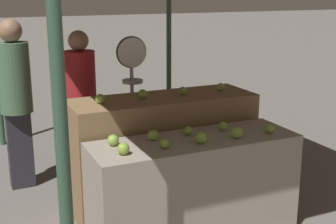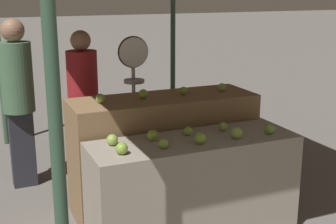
# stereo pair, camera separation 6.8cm
# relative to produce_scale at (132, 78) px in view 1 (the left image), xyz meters

# --- Properties ---
(display_counter_front) EXTENTS (1.63, 0.55, 0.82)m
(display_counter_front) POSITION_rel_produce_scale_xyz_m (0.06, -1.19, -0.68)
(display_counter_front) COLOR gray
(display_counter_front) RESTS_ON ground_plane
(display_counter_back) EXTENTS (1.63, 0.55, 1.02)m
(display_counter_back) POSITION_rel_produce_scale_xyz_m (0.06, -0.59, -0.58)
(display_counter_back) COLOR olive
(display_counter_back) RESTS_ON ground_plane
(apple_front_0) EXTENTS (0.09, 0.09, 0.09)m
(apple_front_0) POSITION_rel_produce_scale_xyz_m (-0.54, -1.29, -0.23)
(apple_front_0) COLOR #84AD3D
(apple_front_0) RESTS_ON display_counter_front
(apple_front_1) EXTENTS (0.07, 0.07, 0.07)m
(apple_front_1) POSITION_rel_produce_scale_xyz_m (-0.23, -1.29, -0.24)
(apple_front_1) COLOR #84AD3D
(apple_front_1) RESTS_ON display_counter_front
(apple_front_2) EXTENTS (0.09, 0.09, 0.09)m
(apple_front_2) POSITION_rel_produce_scale_xyz_m (0.06, -1.30, -0.23)
(apple_front_2) COLOR #84AD3D
(apple_front_2) RESTS_ON display_counter_front
(apple_front_3) EXTENTS (0.09, 0.09, 0.09)m
(apple_front_3) POSITION_rel_produce_scale_xyz_m (0.37, -1.31, -0.23)
(apple_front_3) COLOR #8EB247
(apple_front_3) RESTS_ON display_counter_front
(apple_front_4) EXTENTS (0.08, 0.08, 0.08)m
(apple_front_4) POSITION_rel_produce_scale_xyz_m (0.67, -1.31, -0.23)
(apple_front_4) COLOR #7AA338
(apple_front_4) RESTS_ON display_counter_front
(apple_front_5) EXTENTS (0.08, 0.08, 0.08)m
(apple_front_5) POSITION_rel_produce_scale_xyz_m (-0.55, -1.08, -0.23)
(apple_front_5) COLOR #8EB247
(apple_front_5) RESTS_ON display_counter_front
(apple_front_6) EXTENTS (0.08, 0.08, 0.08)m
(apple_front_6) POSITION_rel_produce_scale_xyz_m (-0.24, -1.09, -0.23)
(apple_front_6) COLOR #84AD3D
(apple_front_6) RESTS_ON display_counter_front
(apple_front_7) EXTENTS (0.07, 0.07, 0.07)m
(apple_front_7) POSITION_rel_produce_scale_xyz_m (0.06, -1.08, -0.24)
(apple_front_7) COLOR #84AD3D
(apple_front_7) RESTS_ON display_counter_front
(apple_front_8) EXTENTS (0.07, 0.07, 0.07)m
(apple_front_8) POSITION_rel_produce_scale_xyz_m (0.38, -1.09, -0.24)
(apple_front_8) COLOR #8EB247
(apple_front_8) RESTS_ON display_counter_front
(apple_back_0) EXTENTS (0.08, 0.08, 0.08)m
(apple_back_0) POSITION_rel_produce_scale_xyz_m (-0.50, -0.60, -0.03)
(apple_back_0) COLOR #8EB247
(apple_back_0) RESTS_ON display_counter_back
(apple_back_1) EXTENTS (0.08, 0.08, 0.08)m
(apple_back_1) POSITION_rel_produce_scale_xyz_m (-0.12, -0.58, -0.03)
(apple_back_1) COLOR #84AD3D
(apple_back_1) RESTS_ON display_counter_back
(apple_back_2) EXTENTS (0.07, 0.07, 0.07)m
(apple_back_2) POSITION_rel_produce_scale_xyz_m (0.25, -0.59, -0.03)
(apple_back_2) COLOR #7AA338
(apple_back_2) RESTS_ON display_counter_back
(apple_back_3) EXTENTS (0.07, 0.07, 0.07)m
(apple_back_3) POSITION_rel_produce_scale_xyz_m (0.64, -0.59, -0.03)
(apple_back_3) COLOR #8EB247
(apple_back_3) RESTS_ON display_counter_back
(produce_scale) EXTENTS (0.30, 0.20, 1.49)m
(produce_scale) POSITION_rel_produce_scale_xyz_m (0.00, 0.00, 0.00)
(produce_scale) COLOR #99999E
(produce_scale) RESTS_ON ground_plane
(person_vendor_at_scale) EXTENTS (0.31, 0.31, 1.54)m
(person_vendor_at_scale) POSITION_rel_produce_scale_xyz_m (-0.42, 0.35, -0.20)
(person_vendor_at_scale) COLOR #2D2D38
(person_vendor_at_scale) RESTS_ON ground_plane
(person_customer_left) EXTENTS (0.31, 0.31, 1.66)m
(person_customer_left) POSITION_rel_produce_scale_xyz_m (-1.05, 0.39, -0.12)
(person_customer_left) COLOR #2D2D38
(person_customer_left) RESTS_ON ground_plane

